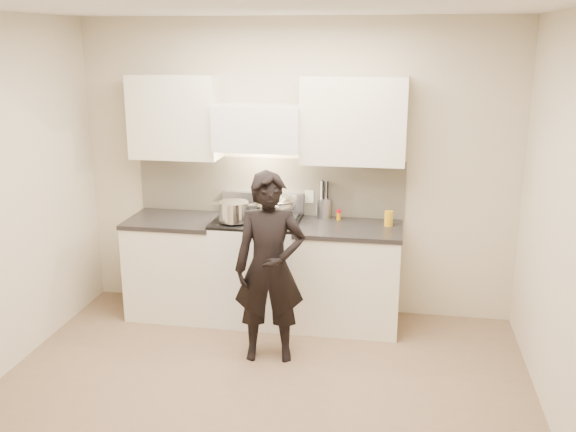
{
  "coord_description": "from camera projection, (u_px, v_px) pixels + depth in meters",
  "views": [
    {
      "loc": [
        0.92,
        -3.96,
        2.51
      ],
      "look_at": [
        0.05,
        1.05,
        1.09
      ],
      "focal_mm": 40.0,
      "sensor_mm": 36.0,
      "label": 1
    }
  ],
  "objects": [
    {
      "name": "ground_plane",
      "position": [
        256.0,
        402.0,
        4.58
      ],
      "size": [
        4.0,
        4.0,
        0.0
      ],
      "primitive_type": "plane",
      "color": "#80654A"
    },
    {
      "name": "room_shell",
      "position": [
        257.0,
        172.0,
        4.52
      ],
      "size": [
        4.04,
        3.54,
        2.7
      ],
      "color": "beige",
      "rests_on": "ground"
    },
    {
      "name": "stove",
      "position": [
        258.0,
        269.0,
        5.86
      ],
      "size": [
        0.76,
        0.65,
        0.96
      ],
      "color": "white",
      "rests_on": "ground"
    },
    {
      "name": "counter_right",
      "position": [
        348.0,
        276.0,
        5.73
      ],
      "size": [
        0.92,
        0.67,
        0.92
      ],
      "color": "silver",
      "rests_on": "ground"
    },
    {
      "name": "counter_left",
      "position": [
        176.0,
        265.0,
        5.99
      ],
      "size": [
        0.82,
        0.67,
        0.92
      ],
      "color": "silver",
      "rests_on": "ground"
    },
    {
      "name": "wok",
      "position": [
        275.0,
        204.0,
        5.78
      ],
      "size": [
        0.4,
        0.49,
        0.32
      ],
      "color": "silver",
      "rests_on": "stove"
    },
    {
      "name": "stock_pot",
      "position": [
        234.0,
        211.0,
        5.61
      ],
      "size": [
        0.37,
        0.26,
        0.17
      ],
      "color": "silver",
      "rests_on": "stove"
    },
    {
      "name": "utensil_crock",
      "position": [
        324.0,
        206.0,
        5.85
      ],
      "size": [
        0.13,
        0.13,
        0.35
      ],
      "color": "#B4B6C3",
      "rests_on": "counter_right"
    },
    {
      "name": "spice_jar",
      "position": [
        339.0,
        215.0,
        5.8
      ],
      "size": [
        0.04,
        0.04,
        0.09
      ],
      "color": "#BF7A06",
      "rests_on": "counter_right"
    },
    {
      "name": "oil_glass",
      "position": [
        389.0,
        218.0,
        5.61
      ],
      "size": [
        0.08,
        0.08,
        0.13
      ],
      "color": "gold",
      "rests_on": "counter_right"
    },
    {
      "name": "person",
      "position": [
        270.0,
        268.0,
        5.03
      ],
      "size": [
        0.61,
        0.45,
        1.53
      ],
      "primitive_type": "imported",
      "rotation": [
        0.0,
        0.0,
        0.16
      ],
      "color": "black",
      "rests_on": "ground"
    }
  ]
}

